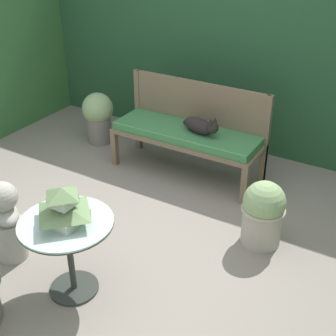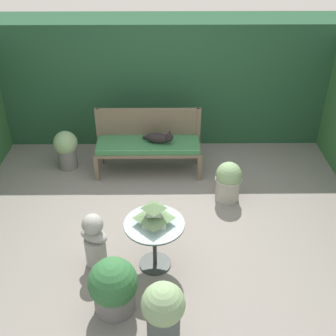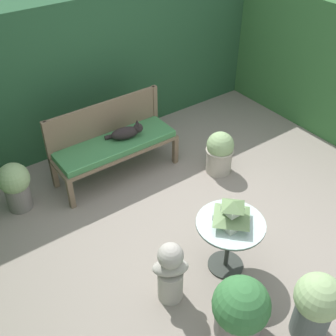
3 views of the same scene
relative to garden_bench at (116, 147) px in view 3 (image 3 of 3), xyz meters
name	(u,v)px [view 3 (image 3 of 3)]	position (x,y,z in m)	size (l,w,h in m)	color
ground	(194,222)	(0.24, -1.23, -0.41)	(30.00, 30.00, 0.00)	gray
foliage_hedge_back	(82,65)	(0.24, 1.22, 0.55)	(6.40, 0.81, 1.92)	#234C2D
garden_bench	(116,147)	(0.00, 0.00, 0.00)	(1.52, 0.51, 0.49)	brown
bench_backrest	(104,122)	(0.00, 0.24, 0.23)	(1.52, 0.06, 0.90)	brown
cat	(127,132)	(0.16, -0.01, 0.15)	(0.44, 0.25, 0.20)	black
patio_table	(230,233)	(0.12, -1.88, 0.05)	(0.64, 0.64, 0.59)	#2D332D
pagoda_birdhouse	(232,214)	(0.12, -1.88, 0.29)	(0.32, 0.32, 0.27)	#B2BCA8
garden_bust	(170,272)	(-0.53, -1.85, -0.08)	(0.37, 0.31, 0.67)	#A39E93
potted_plant_bench_right	(220,152)	(1.07, -0.69, -0.13)	(0.35, 0.35, 0.56)	#ADA393
potted_plant_bench_left	(240,310)	(-0.27, -2.46, -0.12)	(0.48, 0.48, 0.60)	slate
potted_plant_patio_mid	(316,305)	(0.21, -2.82, -0.04)	(0.39, 0.39, 0.68)	#4C5651
potted_plant_table_far	(15,185)	(-1.21, 0.12, -0.09)	(0.35, 0.35, 0.59)	slate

